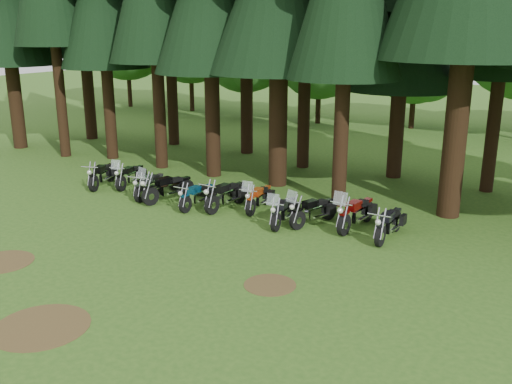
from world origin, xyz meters
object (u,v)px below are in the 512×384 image
(motorcycle_7, at_px, (284,212))
(motorcycle_2, at_px, (150,186))
(motorcycle_3, at_px, (168,188))
(motorcycle_9, at_px, (356,214))
(motorcycle_5, at_px, (226,196))
(motorcycle_4, at_px, (197,196))
(motorcycle_1, at_px, (130,176))
(motorcycle_0, at_px, (102,175))
(motorcycle_8, at_px, (313,211))
(motorcycle_6, at_px, (259,198))
(motorcycle_10, at_px, (389,224))

(motorcycle_7, bearing_deg, motorcycle_2, 171.35)
(motorcycle_3, bearing_deg, motorcycle_9, 21.98)
(motorcycle_5, xyz_separation_m, motorcycle_7, (2.70, -0.55, -0.03))
(motorcycle_4, height_order, motorcycle_7, motorcycle_7)
(motorcycle_1, bearing_deg, motorcycle_4, -23.50)
(motorcycle_0, xyz_separation_m, motorcycle_2, (2.79, -0.23, -0.02))
(motorcycle_5, relative_size, motorcycle_9, 0.96)
(motorcycle_5, distance_m, motorcycle_9, 4.99)
(motorcycle_2, xyz_separation_m, motorcycle_9, (8.45, 0.52, 0.06))
(motorcycle_0, distance_m, motorcycle_3, 3.79)
(motorcycle_0, bearing_deg, motorcycle_3, -23.04)
(motorcycle_1, height_order, motorcycle_8, motorcycle_8)
(motorcycle_6, bearing_deg, motorcycle_3, -173.93)
(motorcycle_0, distance_m, motorcycle_1, 1.21)
(motorcycle_4, xyz_separation_m, motorcycle_10, (7.24, 0.35, 0.04))
(motorcycle_0, bearing_deg, motorcycle_6, -15.00)
(motorcycle_4, xyz_separation_m, motorcycle_5, (1.01, 0.44, 0.06))
(motorcycle_5, xyz_separation_m, motorcycle_9, (4.98, 0.30, 0.03))
(motorcycle_0, xyz_separation_m, motorcycle_9, (11.24, 0.29, 0.05))
(motorcycle_3, bearing_deg, motorcycle_2, -167.83)
(motorcycle_0, height_order, motorcycle_3, motorcycle_3)
(motorcycle_8, xyz_separation_m, motorcycle_9, (1.40, 0.35, 0.05))
(motorcycle_1, distance_m, motorcycle_10, 11.43)
(motorcycle_2, xyz_separation_m, motorcycle_7, (6.17, -0.33, 0.00))
(motorcycle_7, bearing_deg, motorcycle_4, 172.70)
(motorcycle_1, xyz_separation_m, motorcycle_7, (7.88, -1.10, -0.00))
(motorcycle_10, bearing_deg, motorcycle_0, -178.94)
(motorcycle_0, xyz_separation_m, motorcycle_8, (9.84, -0.06, -0.00))
(motorcycle_9, bearing_deg, motorcycle_6, -175.28)
(motorcycle_9, bearing_deg, motorcycle_8, -159.26)
(motorcycle_0, xyz_separation_m, motorcycle_10, (12.50, -0.09, -0.01))
(motorcycle_6, distance_m, motorcycle_9, 3.82)
(motorcycle_7, xyz_separation_m, motorcycle_10, (3.53, 0.46, 0.01))
(motorcycle_5, bearing_deg, motorcycle_3, -167.53)
(motorcycle_4, relative_size, motorcycle_8, 0.95)
(motorcycle_8, bearing_deg, motorcycle_0, -160.81)
(motorcycle_10, bearing_deg, motorcycle_6, 175.70)
(motorcycle_2, distance_m, motorcycle_3, 0.99)
(motorcycle_2, bearing_deg, motorcycle_5, -5.48)
(motorcycle_9, bearing_deg, motorcycle_7, -152.97)
(motorcycle_1, xyz_separation_m, motorcycle_10, (11.41, -0.64, 0.01))
(motorcycle_4, distance_m, motorcycle_10, 7.25)
(motorcycle_4, bearing_deg, motorcycle_0, 176.43)
(motorcycle_3, bearing_deg, motorcycle_10, 18.83)
(motorcycle_6, bearing_deg, motorcycle_4, -163.56)
(motorcycle_4, bearing_deg, motorcycle_6, 23.08)
(motorcycle_0, relative_size, motorcycle_7, 1.01)
(motorcycle_1, bearing_deg, motorcycle_0, -163.30)
(motorcycle_0, height_order, motorcycle_8, motorcycle_8)
(motorcycle_0, relative_size, motorcycle_2, 1.01)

